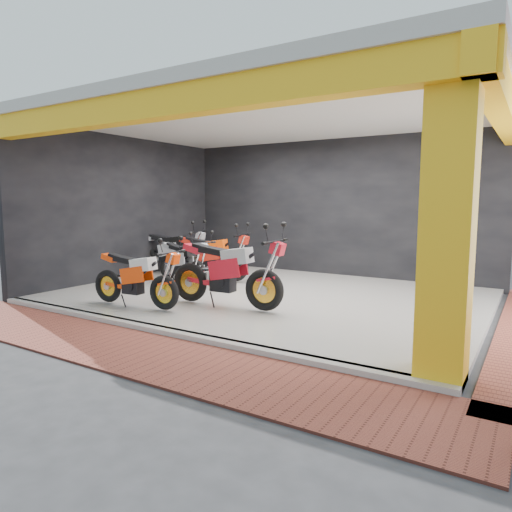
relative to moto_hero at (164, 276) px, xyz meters
The scene contains 15 objects.
ground 1.08m from the moto_hero, 16.11° to the left, with size 80.00×80.00×0.00m, color #2D2D30.
showroom_floor 2.45m from the moto_hero, 70.67° to the left, with size 8.00×6.00×0.10m, color silver.
showroom_ceiling 3.73m from the moto_hero, 70.67° to the left, with size 8.40×6.40×0.20m, color beige.
back_wall 5.48m from the moto_hero, 81.66° to the left, with size 8.20×0.20×3.50m, color black.
left_wall 4.13m from the moto_hero, 146.16° to the left, with size 0.20×6.20×3.50m, color black.
corner_column 4.68m from the moto_hero, ahead, with size 0.50×0.50×3.50m, color yellow.
header_beam_front 2.82m from the moto_hero, 44.77° to the right, with size 8.40×0.30×0.40m, color yellow.
header_beam_right 5.88m from the moto_hero, 24.96° to the left, with size 0.30×6.40×0.40m, color yellow.
floor_kerb 1.29m from the moto_hero, 45.50° to the right, with size 8.00×0.20×0.10m, color silver.
paver_front 1.89m from the moto_hero, 63.62° to the right, with size 9.00×1.40×0.03m, color brown.
moto_hero is the anchor object (origin of this frame).
moto_row_a 1.71m from the moto_hero, 28.99° to the left, with size 2.37×0.88×1.45m, color red, non-canonical shape.
moto_row_b 2.07m from the moto_hero, 113.34° to the left, with size 1.94×0.72×1.19m, color #9A9CA1, non-canonical shape.
moto_row_c 2.97m from the moto_hero, 100.53° to the left, with size 2.15×0.80×1.31m, color red, non-canonical shape.
moto_row_d 3.77m from the moto_hero, 122.37° to the left, with size 2.17×0.80×1.33m, color #9FA2A7, non-canonical shape.
Camera 1 is at (4.57, -5.85, 1.97)m, focal length 32.00 mm.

